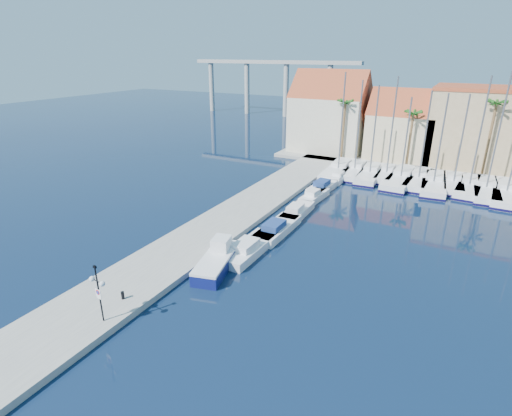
# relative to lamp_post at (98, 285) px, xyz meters

# --- Properties ---
(ground) EXTENTS (260.00, 260.00, 0.00)m
(ground) POSITION_rel_lamp_post_xyz_m (7.00, 5.59, -3.15)
(ground) COLOR black
(ground) RESTS_ON ground
(quay_west) EXTENTS (6.00, 77.00, 0.50)m
(quay_west) POSITION_rel_lamp_post_xyz_m (-2.00, 19.09, -2.90)
(quay_west) COLOR gray
(quay_west) RESTS_ON ground
(shore_north) EXTENTS (54.00, 16.00, 0.50)m
(shore_north) POSITION_rel_lamp_post_xyz_m (17.00, 53.59, -2.90)
(shore_north) COLOR gray
(shore_north) RESTS_ON ground
(lamp_post) EXTENTS (1.37, 0.46, 4.04)m
(lamp_post) POSITION_rel_lamp_post_xyz_m (0.00, 0.00, 0.00)
(lamp_post) COLOR black
(lamp_post) RESTS_ON quay_west
(bollard) EXTENTS (0.23, 0.23, 0.56)m
(bollard) POSITION_rel_lamp_post_xyz_m (-0.71, 2.38, -2.37)
(bollard) COLOR black
(bollard) RESTS_ON quay_west
(fishing_boat) EXTENTS (3.59, 6.65, 2.21)m
(fishing_boat) POSITION_rel_lamp_post_xyz_m (2.21, 9.88, -2.42)
(fishing_boat) COLOR #0E1554
(fishing_boat) RESTS_ON ground
(motorboat_west_0) EXTENTS (2.36, 7.12, 1.40)m
(motorboat_west_0) POSITION_rel_lamp_post_xyz_m (3.27, 13.28, -2.64)
(motorboat_west_0) COLOR white
(motorboat_west_0) RESTS_ON ground
(motorboat_west_1) EXTENTS (2.30, 6.95, 1.40)m
(motorboat_west_1) POSITION_rel_lamp_post_xyz_m (3.62, 18.19, -2.64)
(motorboat_west_1) COLOR white
(motorboat_west_1) RESTS_ON ground
(motorboat_west_2) EXTENTS (2.04, 6.03, 1.40)m
(motorboat_west_2) POSITION_rel_lamp_post_xyz_m (3.61, 23.24, -2.64)
(motorboat_west_2) COLOR white
(motorboat_west_2) RESTS_ON ground
(motorboat_west_3) EXTENTS (2.10, 5.47, 1.40)m
(motorboat_west_3) POSITION_rel_lamp_post_xyz_m (3.49, 28.81, -2.64)
(motorboat_west_3) COLOR white
(motorboat_west_3) RESTS_ON ground
(motorboat_west_4) EXTENTS (2.53, 6.72, 1.40)m
(motorboat_west_4) POSITION_rel_lamp_post_xyz_m (3.19, 32.97, -2.64)
(motorboat_west_4) COLOR white
(motorboat_west_4) RESTS_ON ground
(motorboat_west_5) EXTENTS (1.80, 5.13, 1.40)m
(motorboat_west_5) POSITION_rel_lamp_post_xyz_m (3.81, 37.67, -2.64)
(motorboat_west_5) COLOR white
(motorboat_west_5) RESTS_ON ground
(sailboat_0) EXTENTS (3.58, 11.83, 14.09)m
(sailboat_0) POSITION_rel_lamp_post_xyz_m (2.73, 41.20, -2.57)
(sailboat_0) COLOR white
(sailboat_0) RESTS_ON ground
(sailboat_1) EXTENTS (2.96, 10.22, 13.09)m
(sailboat_1) POSITION_rel_lamp_post_xyz_m (4.91, 42.04, -2.56)
(sailboat_1) COLOR white
(sailboat_1) RESTS_ON ground
(sailboat_2) EXTENTS (3.25, 10.46, 12.59)m
(sailboat_2) POSITION_rel_lamp_post_xyz_m (7.21, 41.36, -2.57)
(sailboat_2) COLOR white
(sailboat_2) RESTS_ON ground
(sailboat_3) EXTENTS (2.25, 8.44, 13.69)m
(sailboat_3) POSITION_rel_lamp_post_xyz_m (9.31, 42.20, -2.51)
(sailboat_3) COLOR white
(sailboat_3) RESTS_ON ground
(sailboat_4) EXTENTS (3.72, 12.12, 11.31)m
(sailboat_4) POSITION_rel_lamp_post_xyz_m (11.46, 41.39, -2.60)
(sailboat_4) COLOR white
(sailboat_4) RESTS_ON ground
(sailboat_5) EXTENTS (3.10, 10.66, 12.17)m
(sailboat_5) POSITION_rel_lamp_post_xyz_m (13.62, 41.87, -2.58)
(sailboat_5) COLOR white
(sailboat_5) RESTS_ON ground
(sailboat_6) EXTENTS (3.90, 11.37, 11.99)m
(sailboat_6) POSITION_rel_lamp_post_xyz_m (15.51, 40.92, -2.59)
(sailboat_6) COLOR white
(sailboat_6) RESTS_ON ground
(sailboat_7) EXTENTS (3.16, 9.30, 11.87)m
(sailboat_7) POSITION_rel_lamp_post_xyz_m (17.79, 42.18, -2.56)
(sailboat_7) COLOR white
(sailboat_7) RESTS_ON ground
(sailboat_8) EXTENTS (3.51, 10.52, 14.07)m
(sailboat_8) POSITION_rel_lamp_post_xyz_m (19.73, 41.64, -2.55)
(sailboat_8) COLOR white
(sailboat_8) RESTS_ON ground
(sailboat_9) EXTENTS (3.47, 11.19, 14.63)m
(sailboat_9) POSITION_rel_lamp_post_xyz_m (21.53, 41.44, -2.56)
(sailboat_9) COLOR white
(sailboat_9) RESTS_ON ground
(sailboat_10) EXTENTS (3.65, 11.88, 11.93)m
(sailboat_10) POSITION_rel_lamp_post_xyz_m (23.79, 41.14, -2.59)
(sailboat_10) COLOR white
(sailboat_10) RESTS_ON ground
(building_0) EXTENTS (12.30, 9.00, 13.50)m
(building_0) POSITION_rel_lamp_post_xyz_m (-3.00, 52.59, 3.37)
(building_0) COLOR beige
(building_0) RESTS_ON shore_north
(building_1) EXTENTS (10.30, 8.00, 11.00)m
(building_1) POSITION_rel_lamp_post_xyz_m (9.00, 52.59, 2.15)
(building_1) COLOR #CDB790
(building_1) RESTS_ON shore_north
(building_2) EXTENTS (14.20, 10.20, 11.50)m
(building_2) POSITION_rel_lamp_post_xyz_m (20.00, 53.59, 3.11)
(building_2) COLOR tan
(building_2) RESTS_ON shore_north
(palm_0) EXTENTS (2.60, 2.60, 10.15)m
(palm_0) POSITION_rel_lamp_post_xyz_m (1.00, 47.59, 5.93)
(palm_0) COLOR brown
(palm_0) RESTS_ON shore_north
(palm_1) EXTENTS (2.60, 2.60, 9.15)m
(palm_1) POSITION_rel_lamp_post_xyz_m (11.00, 47.59, 4.99)
(palm_1) COLOR brown
(palm_1) RESTS_ON shore_north
(palm_2) EXTENTS (2.60, 2.60, 11.15)m
(palm_2) POSITION_rel_lamp_post_xyz_m (21.00, 47.59, 6.87)
(palm_2) COLOR brown
(palm_2) RESTS_ON shore_north
(viaduct) EXTENTS (48.00, 2.20, 14.45)m
(viaduct) POSITION_rel_lamp_post_xyz_m (-32.07, 87.59, 7.10)
(viaduct) COLOR #9E9E99
(viaduct) RESTS_ON ground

